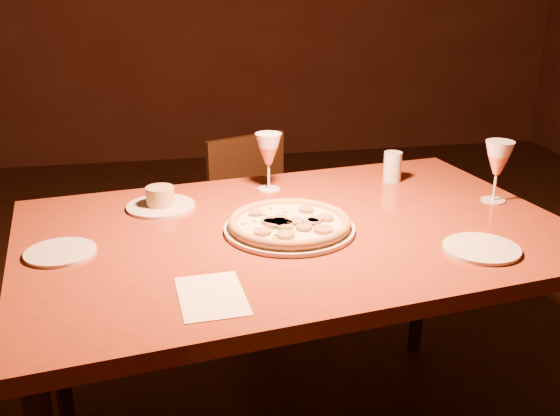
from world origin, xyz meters
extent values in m
plane|color=black|center=(0.00, 0.00, 0.00)|extent=(7.00, 7.00, 0.00)
cube|color=maroon|center=(-0.12, -0.20, 0.81)|extent=(1.68, 1.21, 0.04)
cylinder|color=black|center=(-0.88, 0.13, 0.39)|extent=(0.06, 0.06, 0.79)
cylinder|color=black|center=(0.52, 0.33, 0.39)|extent=(0.06, 0.06, 0.79)
cube|color=black|center=(-0.04, 0.75, 0.43)|extent=(0.52, 0.52, 0.04)
cube|color=black|center=(-0.11, 0.92, 0.64)|extent=(0.38, 0.18, 0.38)
cylinder|color=black|center=(-0.12, 0.54, 0.20)|extent=(0.03, 0.03, 0.41)
cylinder|color=black|center=(-0.25, 0.84, 0.20)|extent=(0.03, 0.03, 0.41)
cylinder|color=black|center=(0.17, 0.66, 0.20)|extent=(0.03, 0.03, 0.41)
cylinder|color=black|center=(0.05, 0.96, 0.20)|extent=(0.03, 0.03, 0.41)
cylinder|color=silver|center=(-0.14, -0.22, 0.84)|extent=(0.37, 0.37, 0.01)
cylinder|color=#FCE7AE|center=(-0.14, -0.22, 0.85)|extent=(0.34, 0.34, 0.01)
torus|color=tan|center=(-0.14, -0.22, 0.86)|extent=(0.35, 0.35, 0.03)
cylinder|color=silver|center=(-0.50, 0.04, 0.84)|extent=(0.21, 0.21, 0.01)
cylinder|color=#A2875C|center=(-0.50, 0.04, 0.87)|extent=(0.09, 0.09, 0.06)
cylinder|color=#B1BCC2|center=(0.30, 0.16, 0.89)|extent=(0.06, 0.06, 0.10)
cylinder|color=silver|center=(-0.76, -0.26, 0.84)|extent=(0.18, 0.18, 0.01)
cylinder|color=silver|center=(0.33, -0.45, 0.84)|extent=(0.20, 0.20, 0.01)
cube|color=silver|center=(-0.39, -0.56, 0.83)|extent=(0.16, 0.23, 0.00)
camera|label=1|loc=(-0.47, -1.82, 1.52)|focal=40.00mm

